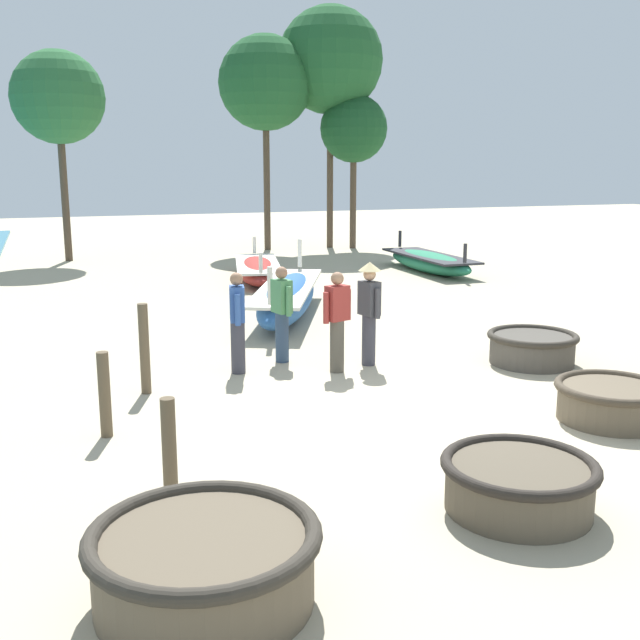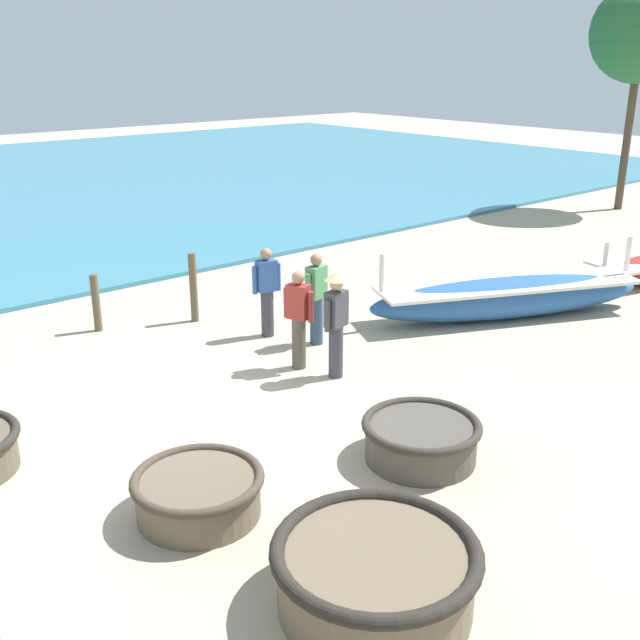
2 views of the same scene
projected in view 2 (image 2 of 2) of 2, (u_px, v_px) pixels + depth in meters
The scene contains 11 objects.
ground_plane at pixel (182, 419), 10.07m from camera, with size 80.00×80.00×0.00m, color tan.
coracle_upturned at pixel (375, 572), 6.56m from camera, with size 1.87×1.87×0.65m.
coracle_beside_post at pixel (198, 493), 7.91m from camera, with size 1.42×1.42×0.49m.
coracle_far_left at pixel (421, 438), 9.00m from camera, with size 1.45×1.45×0.51m.
long_boat_white_hull at pixel (508, 297), 13.88m from camera, with size 3.20×5.35×1.39m.
fisherman_with_hat at pixel (299, 317), 11.47m from camera, with size 0.51×0.32×1.57m.
fisherman_crouching at pixel (267, 290), 12.80m from camera, with size 0.28×0.52×1.57m.
fisherman_standing_left at pixel (336, 317), 11.10m from camera, with size 0.36×0.52×1.67m.
fisherman_standing_right at pixel (316, 297), 12.44m from camera, with size 0.29×0.52×1.57m.
mooring_post_shoreline at pixel (193, 287), 13.58m from camera, with size 0.14×0.14×1.29m, color brown.
mooring_post_inland at pixel (96, 303), 13.14m from camera, with size 0.14×0.14×1.04m, color brown.
Camera 2 is at (8.11, -4.41, 4.64)m, focal length 42.00 mm.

